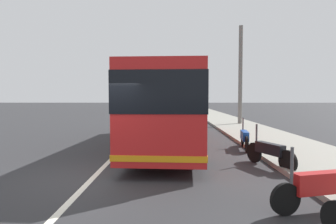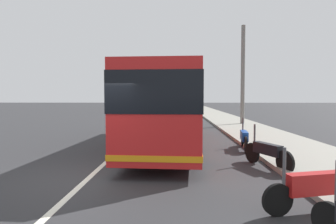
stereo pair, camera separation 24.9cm
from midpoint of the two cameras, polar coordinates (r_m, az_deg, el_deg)
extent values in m
plane|color=#2D2D30|center=(8.17, -14.39, -12.40)|extent=(220.00, 220.00, 0.00)
cube|color=gray|center=(18.33, 16.89, -3.71)|extent=(110.00, 3.60, 0.14)
cube|color=silver|center=(17.83, -5.43, -3.99)|extent=(110.00, 0.16, 0.01)
cube|color=red|center=(12.96, 1.14, 1.20)|extent=(11.83, 3.09, 2.81)
cube|color=black|center=(12.96, 1.14, 3.52)|extent=(11.87, 3.13, 1.11)
cube|color=orange|center=(13.05, 1.14, -3.89)|extent=(11.86, 3.12, 0.16)
cylinder|color=black|center=(16.87, -1.84, -2.68)|extent=(1.02, 0.35, 1.00)
cylinder|color=black|center=(16.76, 5.81, -2.73)|extent=(1.02, 0.35, 1.00)
cylinder|color=black|center=(9.53, -7.15, -7.04)|extent=(1.02, 0.35, 1.00)
cylinder|color=black|center=(9.33, 6.55, -7.25)|extent=(1.02, 0.35, 1.00)
cylinder|color=black|center=(5.18, 30.65, -18.33)|extent=(0.59, 0.30, 0.60)
cylinder|color=black|center=(5.79, 22.14, -15.90)|extent=(0.23, 0.60, 0.60)
cube|color=red|center=(6.20, 28.46, -12.36)|extent=(0.54, 1.23, 0.40)
cylinder|color=#4C4C51|center=(5.70, 23.27, -9.96)|extent=(0.06, 0.06, 0.70)
cylinder|color=black|center=(9.92, 17.08, -7.76)|extent=(0.64, 0.33, 0.66)
cylinder|color=black|center=(8.85, 22.98, -9.16)|extent=(0.64, 0.33, 0.66)
cube|color=black|center=(9.33, 19.88, -6.92)|extent=(1.10, 0.64, 0.33)
cylinder|color=#4C4C51|center=(9.75, 17.53, -4.39)|extent=(0.06, 0.06, 0.70)
cylinder|color=black|center=(13.07, 15.11, -5.22)|extent=(0.64, 0.17, 0.64)
cylinder|color=black|center=(11.61, 15.82, -6.25)|extent=(0.64, 0.17, 0.64)
cube|color=#1947A5|center=(12.30, 15.46, -4.55)|extent=(1.13, 0.39, 0.37)
cylinder|color=#4C4C51|center=(12.89, 15.19, -2.65)|extent=(0.06, 0.06, 0.70)
cube|color=silver|center=(42.88, 1.70, 0.78)|extent=(3.98, 1.99, 0.74)
cube|color=black|center=(42.73, 1.69, 1.63)|extent=(1.96, 1.77, 0.55)
cylinder|color=black|center=(44.21, 0.68, 0.55)|extent=(0.65, 0.25, 0.64)
cylinder|color=black|center=(44.15, 2.85, 0.54)|extent=(0.65, 0.25, 0.64)
cylinder|color=black|center=(41.64, 0.47, 0.40)|extent=(0.65, 0.25, 0.64)
cylinder|color=black|center=(41.57, 2.78, 0.39)|extent=(0.65, 0.25, 0.64)
cube|color=gray|center=(46.83, -3.85, 0.96)|extent=(4.01, 2.09, 0.75)
cube|color=black|center=(46.74, -3.86, 1.73)|extent=(2.18, 1.85, 0.51)
cylinder|color=black|center=(45.51, -2.84, 0.61)|extent=(0.65, 0.25, 0.64)
cylinder|color=black|center=(45.60, -5.02, 0.61)|extent=(0.65, 0.25, 0.64)
cylinder|color=black|center=(48.09, -2.74, 0.73)|extent=(0.65, 0.25, 0.64)
cylinder|color=black|center=(48.17, -4.81, 0.73)|extent=(0.65, 0.25, 0.64)
cube|color=gold|center=(35.95, 2.55, 0.43)|extent=(4.03, 1.86, 0.83)
cube|color=black|center=(35.86, 2.55, 1.46)|extent=(2.01, 1.68, 0.47)
cylinder|color=black|center=(37.29, 1.32, 0.11)|extent=(0.64, 0.23, 0.64)
cylinder|color=black|center=(37.29, 3.81, 0.10)|extent=(0.64, 0.23, 0.64)
cylinder|color=black|center=(34.66, 1.20, -0.11)|extent=(0.64, 0.23, 0.64)
cylinder|color=black|center=(34.65, 3.88, -0.11)|extent=(0.64, 0.23, 0.64)
cylinder|color=slate|center=(22.84, 14.94, 6.99)|extent=(0.31, 0.31, 7.62)
camera|label=1|loc=(0.12, -89.47, 0.03)|focal=30.68mm
camera|label=2|loc=(0.12, 90.53, -0.03)|focal=30.68mm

